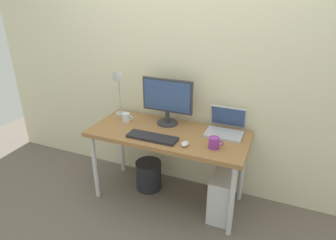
% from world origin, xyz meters
% --- Properties ---
extents(ground_plane, '(6.00, 6.00, 0.00)m').
position_xyz_m(ground_plane, '(0.00, 0.00, 0.00)').
color(ground_plane, '#665B51').
extents(back_wall, '(4.40, 0.04, 2.60)m').
position_xyz_m(back_wall, '(0.00, 0.37, 1.30)').
color(back_wall, beige).
rests_on(back_wall, ground_plane).
extents(desk, '(1.43, 0.61, 0.72)m').
position_xyz_m(desk, '(0.00, 0.00, 0.65)').
color(desk, olive).
rests_on(desk, ground_plane).
extents(monitor, '(0.49, 0.20, 0.44)m').
position_xyz_m(monitor, '(-0.08, 0.17, 0.97)').
color(monitor, '#333338').
rests_on(monitor, desk).
extents(laptop, '(0.32, 0.29, 0.22)m').
position_xyz_m(laptop, '(0.47, 0.19, 0.78)').
color(laptop, '#B2B2B7').
rests_on(laptop, desk).
extents(desk_lamp, '(0.11, 0.16, 0.49)m').
position_xyz_m(desk_lamp, '(-0.61, 0.17, 1.07)').
color(desk_lamp, '#B2B2B7').
rests_on(desk_lamp, desk).
extents(keyboard, '(0.44, 0.14, 0.02)m').
position_xyz_m(keyboard, '(-0.08, -0.17, 0.73)').
color(keyboard, '#232328').
rests_on(keyboard, desk).
extents(mouse, '(0.06, 0.09, 0.03)m').
position_xyz_m(mouse, '(0.22, -0.18, 0.74)').
color(mouse, silver).
rests_on(mouse, desk).
extents(coffee_mug, '(0.12, 0.09, 0.09)m').
position_xyz_m(coffee_mug, '(0.45, -0.12, 0.77)').
color(coffee_mug, purple).
rests_on(coffee_mug, desk).
extents(glass_cup, '(0.11, 0.08, 0.08)m').
position_xyz_m(glass_cup, '(-0.46, 0.06, 0.76)').
color(glass_cup, silver).
rests_on(glass_cup, desk).
extents(computer_tower, '(0.18, 0.36, 0.42)m').
position_xyz_m(computer_tower, '(0.53, -0.03, 0.21)').
color(computer_tower, silver).
rests_on(computer_tower, ground_plane).
extents(wastebasket, '(0.26, 0.26, 0.30)m').
position_xyz_m(wastebasket, '(-0.25, 0.07, 0.15)').
color(wastebasket, '#232328').
rests_on(wastebasket, ground_plane).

